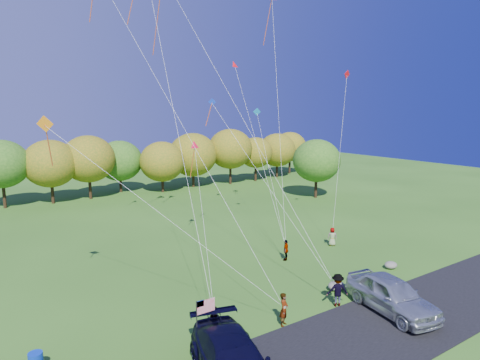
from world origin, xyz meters
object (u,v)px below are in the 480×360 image
at_px(flyer_b, 215,325).
at_px(flyer_e, 332,237).
at_px(minivan_silver, 392,295).
at_px(flyer_d, 286,250).
at_px(flyer_a, 284,309).
at_px(flyer_c, 337,290).

relative_size(flyer_b, flyer_e, 1.21).
distance_m(minivan_silver, flyer_d, 9.71).
bearing_deg(minivan_silver, flyer_a, 168.75).
xyz_separation_m(flyer_b, flyer_d, (10.31, 6.87, -0.13)).
relative_size(flyer_a, flyer_d, 1.13).
xyz_separation_m(minivan_silver, flyer_c, (-1.86, 2.27, -0.09)).
xyz_separation_m(flyer_b, flyer_c, (7.85, -0.54, 0.04)).
relative_size(flyer_c, flyer_d, 1.21).
bearing_deg(flyer_a, flyer_c, -34.47).
distance_m(flyer_a, flyer_c, 4.00).
xyz_separation_m(flyer_c, flyer_d, (2.46, 7.41, -0.17)).
relative_size(minivan_silver, flyer_e, 3.79).
distance_m(minivan_silver, flyer_a, 6.29).
bearing_deg(flyer_d, minivan_silver, 47.47).
height_order(flyer_a, flyer_e, flyer_a).
bearing_deg(flyer_b, minivan_silver, 11.10).
xyz_separation_m(flyer_c, flyer_e, (7.89, 7.90, -0.19)).
bearing_deg(flyer_d, flyer_c, 32.64).
bearing_deg(minivan_silver, flyer_e, 69.28).
height_order(flyer_c, flyer_d, flyer_c).
bearing_deg(flyer_a, flyer_e, -0.87).
height_order(flyer_a, flyer_c, flyer_c).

